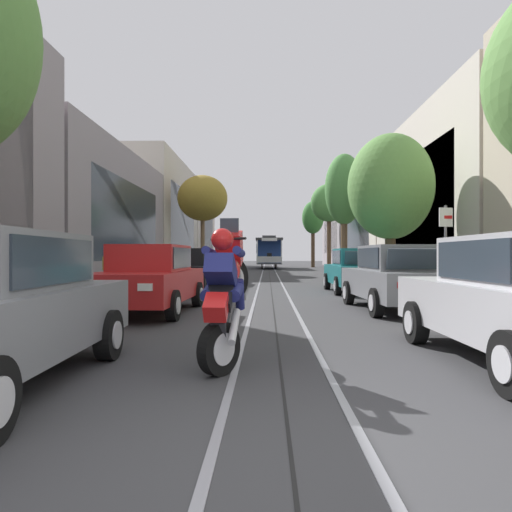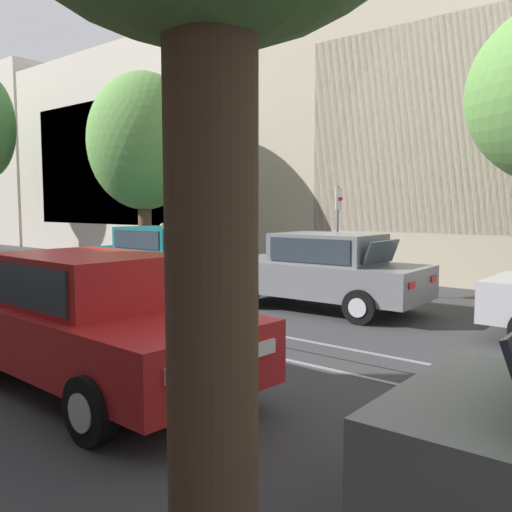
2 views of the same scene
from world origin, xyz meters
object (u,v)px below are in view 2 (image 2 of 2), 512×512
Objects in this scene: parked_car_grey_second_right at (323,271)px; parked_car_teal_mid_right at (156,256)px; pedestrian_on_right_pavement at (163,243)px; street_sign_post at (338,229)px; street_tree_kerb_right_second at (143,142)px; parked_car_red_second_left at (92,321)px.

parked_car_teal_mid_right is at bearing 89.25° from parked_car_grey_second_right.
pedestrian_on_right_pavement is at bearing 46.84° from parked_car_teal_mid_right.
pedestrian_on_right_pavement is (2.96, 8.48, 0.07)m from parked_car_grey_second_right.
street_sign_post is (1.36, 0.48, 0.82)m from parked_car_grey_second_right.
parked_car_grey_second_right is 5.40m from parked_car_teal_mid_right.
parked_car_grey_second_right is 1.70× the size of street_sign_post.
street_tree_kerb_right_second reaches higher than parked_car_grey_second_right.
pedestrian_on_right_pavement is (0.89, 0.14, -3.36)m from street_tree_kerb_right_second.
parked_car_red_second_left is 8.47m from parked_car_teal_mid_right.
parked_car_grey_second_right is at bearing 5.83° from parked_car_red_second_left.
street_sign_post is (7.26, 1.09, 0.82)m from parked_car_red_second_left.
street_sign_post is at bearing -101.32° from pedestrian_on_right_pavement.
parked_car_grey_second_right is 2.85× the size of pedestrian_on_right_pavement.
parked_car_red_second_left is at bearing -134.31° from pedestrian_on_right_pavement.
parked_car_grey_second_right is at bearing -103.95° from street_tree_kerb_right_second.
street_sign_post is (1.29, -4.91, 0.82)m from parked_car_teal_mid_right.
parked_car_red_second_left is 2.84× the size of pedestrian_on_right_pavement.
pedestrian_on_right_pavement is 0.60× the size of street_sign_post.
parked_car_red_second_left is 12.46m from street_tree_kerb_right_second.
parked_car_teal_mid_right is at bearing 45.12° from parked_car_red_second_left.
street_tree_kerb_right_second is (2.07, 8.33, 3.43)m from parked_car_grey_second_right.
parked_car_red_second_left is at bearing -174.17° from parked_car_grey_second_right.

